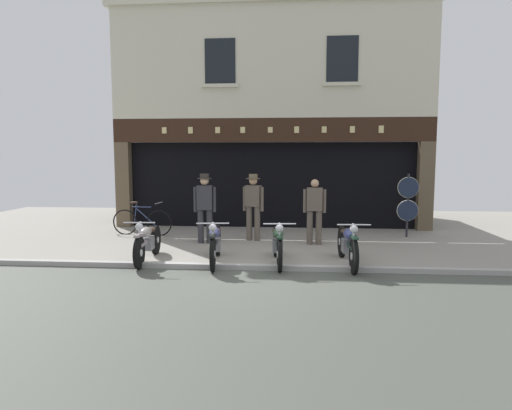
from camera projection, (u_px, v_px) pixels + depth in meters
ground at (251, 288)px, 7.56m from camera, size 21.54×22.00×0.18m
shop_facade at (273, 168)px, 15.25m from camera, size 9.84×4.42×6.75m
motorcycle_left at (148, 241)px, 9.27m from camera, size 0.62×1.98×0.91m
motorcycle_center_left at (215, 242)px, 9.12m from camera, size 0.62×2.09×0.93m
motorcycle_center at (278, 243)px, 9.07m from camera, size 0.62×1.98×0.92m
motorcycle_center_right at (348, 244)px, 8.94m from camera, size 0.62×2.11×0.93m
salesman_left at (205, 204)px, 11.17m from camera, size 0.56×0.36×1.74m
shopkeeper_center at (253, 203)px, 11.52m from camera, size 0.55×0.36×1.72m
salesman_right at (314, 209)px, 10.99m from camera, size 0.56×0.25×1.62m
tyre_sign_pole at (408, 200)px, 12.02m from camera, size 0.57×0.06×1.71m
advert_board_near at (221, 169)px, 13.81m from camera, size 0.80×0.03×0.90m
advert_board_far at (192, 169)px, 13.89m from camera, size 0.66×0.03×0.92m
leaning_bicycle at (142, 221)px, 12.40m from camera, size 1.72×0.50×0.95m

